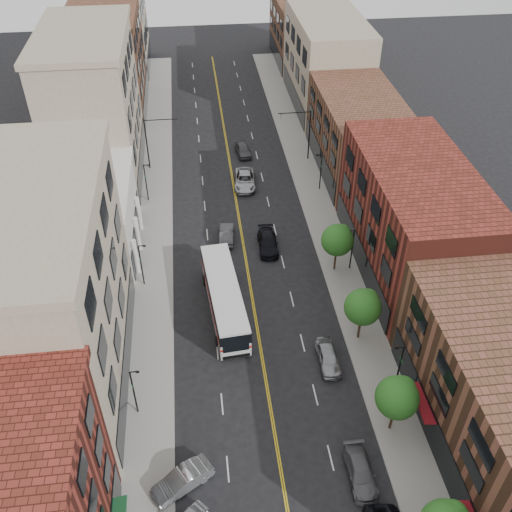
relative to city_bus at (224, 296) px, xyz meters
name	(u,v)px	position (x,y,z in m)	size (l,w,h in m)	color
ground	(284,488)	(2.90, -19.15, -1.96)	(220.00, 220.00, 0.00)	black
sidewalk_left	(156,223)	(-7.10, 15.85, -1.88)	(4.00, 110.00, 0.15)	gray
sidewalk_right	(320,211)	(12.90, 15.85, -1.88)	(4.00, 110.00, 0.15)	gray
bldg_l_tanoffice	(49,298)	(-14.10, -6.15, 7.04)	(10.00, 22.00, 18.00)	gray
bldg_l_white	(86,219)	(-14.10, 11.85, 2.04)	(10.00, 14.00, 8.00)	silver
bldg_l_far_a	(94,109)	(-14.10, 28.85, 7.04)	(10.00, 20.00, 18.00)	gray
bldg_l_far_b	(109,64)	(-14.10, 48.85, 5.54)	(10.00, 20.00, 15.00)	brown
bldg_l_far_c	(115,13)	(-14.10, 66.85, 8.04)	(10.00, 16.00, 20.00)	gray
bldg_r_mid	(412,220)	(19.90, 4.85, 4.04)	(10.00, 22.00, 12.00)	#5B2118
bldg_r_far_a	(359,134)	(19.90, 25.85, 3.04)	(10.00, 20.00, 10.00)	brown
bldg_r_far_b	(326,62)	(19.90, 46.85, 5.04)	(10.00, 22.00, 14.00)	gray
bldg_r_far_c	(303,31)	(19.90, 66.85, 3.54)	(10.00, 18.00, 11.00)	brown
tree_r_1	(398,396)	(12.29, -15.08, 2.17)	(3.40, 3.40, 5.59)	black
tree_r_2	(364,306)	(12.29, -5.08, 2.17)	(3.40, 3.40, 5.59)	black
tree_r_3	(338,239)	(12.29, 4.92, 2.17)	(3.40, 3.40, 5.59)	black
lamp_l_1	(134,390)	(-8.05, -11.15, 1.01)	(0.81, 0.55, 5.05)	black
lamp_l_2	(141,263)	(-8.05, 4.85, 1.01)	(0.81, 0.55, 5.05)	black
lamp_l_3	(146,181)	(-8.05, 20.85, 1.01)	(0.81, 0.55, 5.05)	black
lamp_r_1	(399,365)	(13.85, -11.15, 1.01)	(0.81, 0.55, 5.05)	black
lamp_r_2	(352,247)	(13.85, 4.85, 1.01)	(0.81, 0.55, 5.05)	black
lamp_r_3	(321,170)	(13.85, 20.85, 1.01)	(0.81, 0.55, 5.05)	black
signal_mast_left	(152,138)	(-7.37, 28.85, 2.69)	(4.49, 0.18, 7.20)	black
signal_mast_right	(304,129)	(13.17, 28.85, 2.69)	(4.49, 0.18, 7.20)	black
city_bus	(224,296)	(0.00, 0.00, 0.00)	(3.98, 13.27, 3.36)	silver
car_angle_b	(182,480)	(-4.50, -18.11, -1.18)	(1.64, 4.70, 1.55)	#B5B9BD
car_parked_mid	(361,472)	(8.70, -19.01, -1.26)	(1.94, 4.76, 1.38)	#535258
car_parked_far	(328,357)	(8.70, -7.83, -1.18)	(1.82, 4.53, 1.54)	#94969B
car_lane_behind	(227,234)	(1.10, 11.68, -1.23)	(1.53, 4.40, 1.45)	#414145
car_lane_a	(268,243)	(5.58, 9.48, -1.20)	(2.13, 5.23, 1.52)	black
car_lane_b	(245,180)	(4.40, 23.08, -1.14)	(2.71, 5.88, 1.64)	#A6A8AE
car_lane_c	(243,150)	(4.97, 31.32, -1.19)	(1.81, 4.49, 1.53)	#444448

